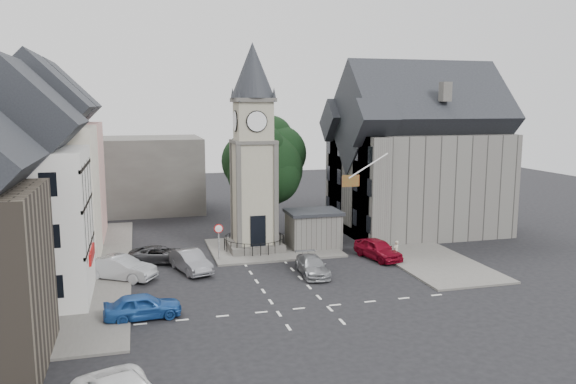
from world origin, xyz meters
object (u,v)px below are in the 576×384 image
object	(u,v)px
stone_shelter	(313,229)
car_east_red	(378,249)
car_west_blue	(143,306)
clock_tower	(253,149)
pedestrian	(396,251)

from	to	relation	value
stone_shelter	car_east_red	size ratio (longest dim) A/B	0.96
car_west_blue	car_east_red	size ratio (longest dim) A/B	0.93
clock_tower	stone_shelter	xyz separation A→B (m)	(4.80, -0.49, -6.57)
car_west_blue	car_east_red	bearing A→B (deg)	-69.94
stone_shelter	pedestrian	bearing A→B (deg)	-48.31
car_east_red	pedestrian	bearing A→B (deg)	-51.33
clock_tower	car_west_blue	size ratio (longest dim) A/B	3.91
pedestrian	clock_tower	bearing A→B (deg)	-54.84
clock_tower	stone_shelter	distance (m)	8.15
clock_tower	car_east_red	xyz separation A→B (m)	(8.50, -4.99, -7.36)
clock_tower	car_east_red	world-z (taller)	clock_tower
stone_shelter	car_west_blue	bearing A→B (deg)	-138.20
stone_shelter	pedestrian	distance (m)	7.22
clock_tower	pedestrian	xyz separation A→B (m)	(9.57, -5.85, -7.35)
pedestrian	stone_shelter	bearing A→B (deg)	-71.73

